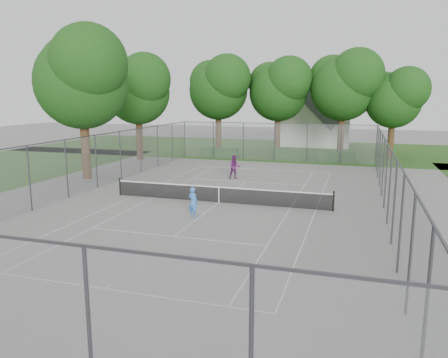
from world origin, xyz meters
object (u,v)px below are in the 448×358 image
(tennis_net, at_px, (219,194))
(house, at_px, (316,112))
(girl_player, at_px, (193,202))
(woman_player, at_px, (235,167))

(tennis_net, relative_size, house, 1.29)
(girl_player, height_order, woman_player, woman_player)
(house, bearing_deg, girl_player, -94.56)
(tennis_net, xyz_separation_m, house, (2.39, 31.30, 3.51))
(woman_player, bearing_deg, house, 58.09)
(house, relative_size, girl_player, 6.52)
(house, xyz_separation_m, girl_player, (-2.75, -34.46, -3.25))
(house, distance_m, woman_player, 24.48)
(tennis_net, relative_size, girl_player, 8.40)
(house, xyz_separation_m, woman_player, (-3.52, -24.02, -3.15))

